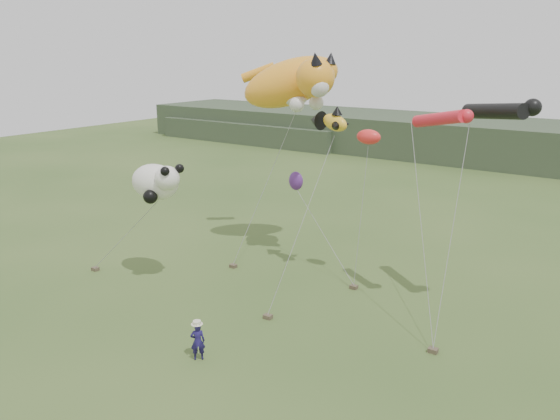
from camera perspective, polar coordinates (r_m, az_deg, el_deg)
The scene contains 9 objects.
ground at distance 20.88m, azimuth -6.18°, elevation -14.59°, with size 120.00×120.00×0.00m, color #385123.
headland at distance 60.68m, azimuth 20.12°, elevation 6.77°, with size 90.00×13.00×4.00m.
festival_attendant at distance 20.24m, azimuth -8.59°, elevation -13.41°, with size 0.52×0.34×1.43m, color #1D1550.
sandbag_anchors at distance 25.12m, azimuth -1.49°, elevation -8.75°, with size 17.22×5.76×0.17m.
cat_kite at distance 28.48m, azimuth 1.66°, elevation 13.21°, with size 6.73×4.96×3.71m.
fish_kite at distance 25.38m, azimuth 5.03°, elevation 9.25°, with size 2.42×1.58×1.24m.
tube_kites at distance 22.73m, azimuth 20.20°, elevation 9.46°, with size 4.89×3.17×1.38m.
panda_kite at distance 25.83m, azimuth -12.76°, elevation 2.88°, with size 2.98×1.92×1.85m.
misc_kites at distance 26.66m, azimuth 5.37°, elevation 5.28°, with size 5.75×2.02×3.73m.
Camera 1 is at (11.97, -13.45, 10.57)m, focal length 35.00 mm.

